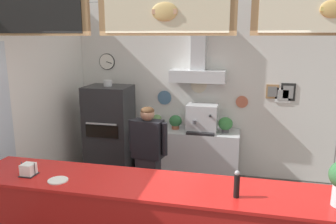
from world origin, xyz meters
TOP-DOWN VIEW (x-y plane):
  - back_wall_assembly at (-0.00, 2.49)m, footprint 4.55×2.84m
  - back_prep_counter at (-0.15, 2.24)m, footprint 1.72×0.58m
  - pizza_oven at (-1.46, 1.96)m, footprint 0.74×0.65m
  - shop_worker at (-0.50, 0.99)m, footprint 0.56×0.27m
  - espresso_machine at (0.08, 2.22)m, footprint 0.50×0.45m
  - potted_basil at (-0.38, 2.26)m, footprint 0.22×0.22m
  - potted_rosemary at (-0.72, 2.28)m, footprint 0.16×0.16m
  - potted_oregano at (0.46, 2.23)m, footprint 0.24×0.24m
  - pepper_grinder at (0.71, -0.43)m, footprint 0.05×0.05m
  - napkin_holder at (-1.34, -0.42)m, footprint 0.15×0.15m
  - condiment_plate at (-0.98, -0.48)m, footprint 0.19×0.19m

SIDE VIEW (x-z plane):
  - back_prep_counter at x=-0.15m, z-range -0.01..0.89m
  - pizza_oven at x=-1.46m, z-range -0.05..1.70m
  - shop_worker at x=-0.50m, z-range 0.06..1.60m
  - potted_basil at x=-0.38m, z-range 0.90..1.14m
  - potted_rosemary at x=-0.72m, z-range 0.91..1.14m
  - potted_oregano at x=0.46m, z-range 0.91..1.16m
  - condiment_plate at x=-0.98m, z-range 1.08..1.10m
  - espresso_machine at x=0.08m, z-range 0.89..1.34m
  - napkin_holder at x=-1.34m, z-range 1.07..1.21m
  - pepper_grinder at x=0.71m, z-range 1.08..1.33m
  - back_wall_assembly at x=0.00m, z-range 0.09..3.14m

